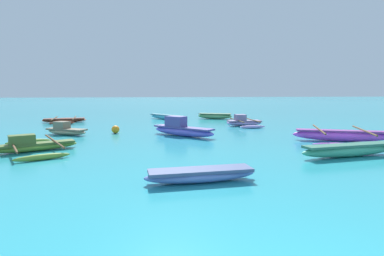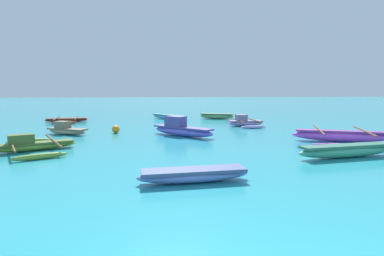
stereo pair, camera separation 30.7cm
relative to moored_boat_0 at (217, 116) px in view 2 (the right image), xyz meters
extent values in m
ellipsoid|color=#75AC6C|center=(0.00, 0.00, -0.03)|extent=(2.87, 1.79, 0.45)
cube|color=#4D6B48|center=(0.00, 0.00, 0.16)|extent=(2.65, 1.68, 0.08)
ellipsoid|color=#44AB84|center=(1.28, -14.60, -0.03)|extent=(3.78, 1.01, 0.43)
cube|color=#326A55|center=(1.28, -14.60, 0.14)|extent=(3.48, 0.95, 0.08)
ellipsoid|color=#C39DE1|center=(0.78, -5.08, -0.07)|extent=(2.31, 0.81, 0.35)
cube|color=slate|center=(0.78, -5.08, 0.06)|extent=(2.13, 0.78, 0.08)
cube|color=slate|center=(0.49, -5.08, 0.29)|extent=(0.65, 0.68, 0.39)
cylinder|color=brown|center=(1.30, -5.08, 0.12)|extent=(0.08, 3.01, 0.07)
cylinder|color=brown|center=(0.26, -5.08, 0.12)|extent=(0.08, 3.01, 0.07)
ellipsoid|color=#C39DE1|center=(0.79, -3.57, -0.15)|extent=(1.60, 0.21, 0.20)
ellipsoid|color=#C39DE1|center=(0.78, -6.58, -0.15)|extent=(1.60, 0.21, 0.20)
ellipsoid|color=#E051E1|center=(3.03, -11.64, 0.00)|extent=(3.95, 2.07, 0.50)
cube|color=#883988|center=(3.03, -11.64, 0.21)|extent=(3.64, 1.93, 0.08)
cylinder|color=brown|center=(3.87, -11.99, 0.27)|extent=(1.40, 3.17, 0.07)
cylinder|color=brown|center=(2.19, -11.28, 0.27)|extent=(1.40, 3.17, 0.07)
ellipsoid|color=#E051E1|center=(3.70, -10.07, -0.15)|extent=(2.67, 1.28, 0.20)
ellipsoid|color=#E051E1|center=(2.37, -13.21, -0.15)|extent=(2.67, 1.28, 0.20)
ellipsoid|color=maroon|center=(-11.39, -0.93, -0.11)|extent=(3.07, 1.12, 0.28)
cube|color=#5C2A1F|center=(-11.39, -0.93, -0.01)|extent=(2.82, 1.06, 0.08)
cylinder|color=brown|center=(-10.72, -0.83, 0.05)|extent=(0.51, 3.07, 0.07)
cylinder|color=brown|center=(-12.05, -1.03, 0.05)|extent=(0.51, 3.07, 0.07)
ellipsoid|color=maroon|center=(-11.61, 0.60, -0.15)|extent=(1.67, 0.44, 0.20)
ellipsoid|color=maroon|center=(-11.16, -2.46, -0.15)|extent=(1.67, 0.44, 0.20)
ellipsoid|color=#7666E8|center=(-3.72, -8.99, -0.02)|extent=(3.04, 3.13, 0.46)
cube|color=#4D458C|center=(-3.72, -8.99, 0.17)|extent=(2.81, 2.90, 0.08)
cube|color=#4D458C|center=(-4.04, -8.65, 0.47)|extent=(1.13, 1.14, 0.51)
ellipsoid|color=olive|center=(-9.67, -11.93, -0.10)|extent=(3.00, 1.86, 0.30)
cube|color=#4A5E29|center=(-9.67, -11.93, 0.02)|extent=(2.77, 1.73, 0.08)
cube|color=#4A5E29|center=(-10.01, -12.10, 0.22)|extent=(0.98, 0.82, 0.33)
cylinder|color=brown|center=(-9.05, -11.63, 0.08)|extent=(1.66, 3.31, 0.07)
cylinder|color=brown|center=(-10.29, -12.23, 0.08)|extent=(1.66, 3.31, 0.07)
ellipsoid|color=olive|center=(-10.47, -10.29, -0.15)|extent=(1.62, 0.92, 0.20)
ellipsoid|color=olive|center=(-8.87, -13.57, -0.15)|extent=(1.62, 0.92, 0.20)
ellipsoid|color=#4CB5D4|center=(-3.89, -0.02, -0.06)|extent=(2.75, 3.40, 0.38)
cube|color=#367081|center=(-3.89, -0.02, 0.10)|extent=(2.54, 3.14, 0.08)
ellipsoid|color=tan|center=(-9.57, -7.67, -0.09)|extent=(2.38, 1.74, 0.32)
cube|color=#726751|center=(-9.57, -7.67, 0.03)|extent=(2.20, 1.62, 0.08)
cube|color=#726751|center=(-9.83, -7.52, 0.25)|extent=(0.85, 0.79, 0.35)
ellipsoid|color=#5C77C5|center=(-4.24, -16.65, -0.08)|extent=(2.81, 0.81, 0.33)
cube|color=#3F4E79|center=(-4.24, -16.65, 0.04)|extent=(2.59, 0.77, 0.08)
sphere|color=orange|center=(-7.15, -7.50, -0.04)|extent=(0.42, 0.42, 0.42)
camera|label=1|loc=(-5.53, -23.67, 1.95)|focal=28.00mm
camera|label=2|loc=(-5.23, -23.71, 1.95)|focal=28.00mm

